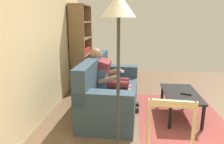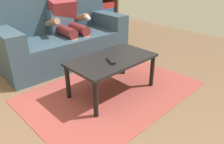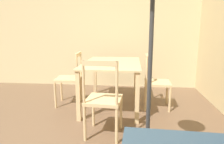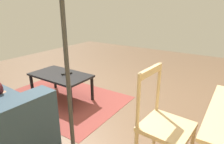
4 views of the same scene
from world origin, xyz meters
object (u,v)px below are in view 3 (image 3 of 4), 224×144
dining_table (112,69)px  dining_chair_facing_couch (103,100)px  dining_chair_near_wall (156,82)px  dining_chair_by_doorway (70,79)px

dining_table → dining_chair_facing_couch: size_ratio=1.44×
dining_chair_near_wall → dining_chair_facing_couch: (1.03, -0.74, 0.03)m
dining_chair_facing_couch → dining_chair_by_doorway: 1.27m
dining_table → dining_chair_near_wall: bearing=90.1°
dining_chair_near_wall → dining_chair_facing_couch: dining_chair_facing_couch is taller
dining_chair_near_wall → dining_chair_by_doorway: (-0.00, -1.47, 0.02)m
dining_chair_near_wall → dining_chair_by_doorway: dining_chair_by_doorway is taller
dining_table → dining_chair_facing_couch: 1.05m
dining_table → dining_chair_by_doorway: (-0.00, -0.74, -0.19)m
dining_chair_facing_couch → dining_table: bearing=179.9°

